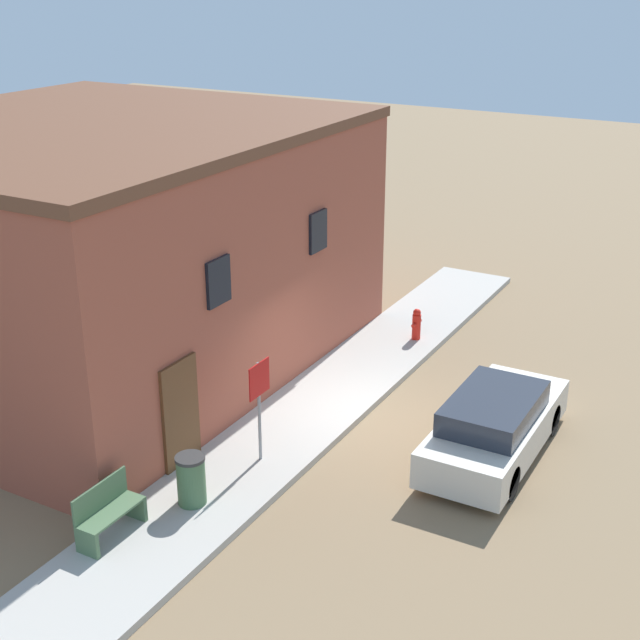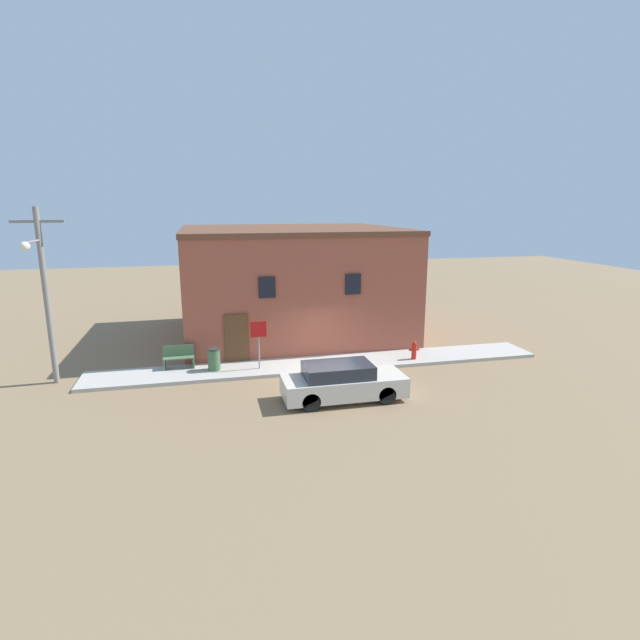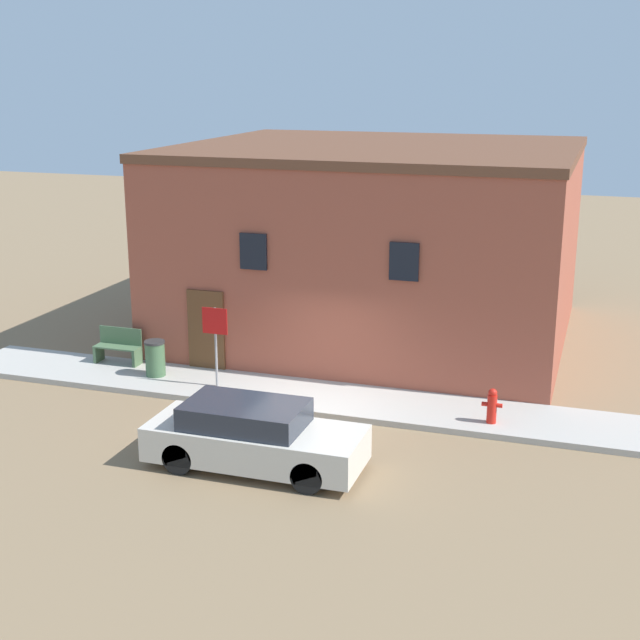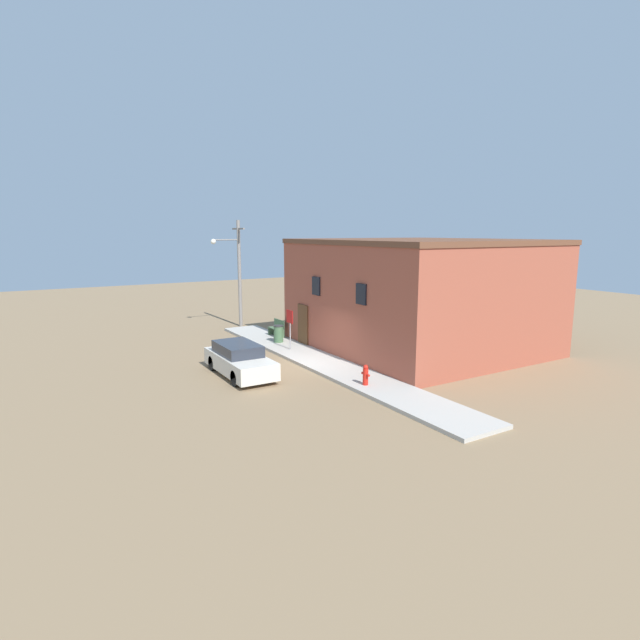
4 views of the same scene
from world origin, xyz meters
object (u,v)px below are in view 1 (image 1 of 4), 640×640
object	(u,v)px
trash_bin	(191,480)
parked_car	(495,426)
stop_sign	(259,393)
bench	(108,512)
fire_hydrant	(416,324)

from	to	relation	value
trash_bin	parked_car	world-z (taller)	parked_car
stop_sign	bench	world-z (taller)	stop_sign
fire_hydrant	trash_bin	distance (m)	8.49
bench	stop_sign	bearing A→B (deg)	-15.01
stop_sign	parked_car	size ratio (longest dim) A/B	0.46
fire_hydrant	stop_sign	size ratio (longest dim) A/B	0.40
trash_bin	parked_car	distance (m)	5.81
parked_car	stop_sign	bearing A→B (deg)	123.96
fire_hydrant	parked_car	world-z (taller)	parked_car
trash_bin	parked_car	xyz separation A→B (m)	(4.28, -3.93, 0.05)
bench	trash_bin	bearing A→B (deg)	-23.46
fire_hydrant	parked_car	bearing A→B (deg)	-140.79
fire_hydrant	bench	size ratio (longest dim) A/B	0.64
bench	parked_car	xyz separation A→B (m)	(5.68, -4.54, 0.07)
fire_hydrant	stop_sign	world-z (taller)	stop_sign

